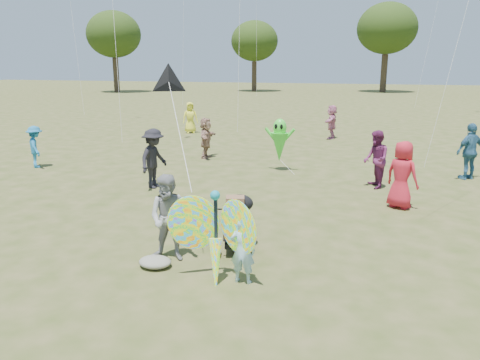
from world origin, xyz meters
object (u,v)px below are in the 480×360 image
child_girl (243,250)px  crowd_d (206,138)px  adult_man (170,218)px  jogging_stroller (237,220)px  crowd_a (402,175)px  butterfly_kite (216,237)px  crowd_b (154,159)px  crowd_i (36,147)px  crowd_c (470,151)px  alien_kite (280,142)px  crowd_g (190,118)px  crowd_j (332,122)px  crowd_e (376,159)px

child_girl → crowd_d: crowd_d is taller
adult_man → jogging_stroller: adult_man is taller
crowd_a → butterfly_kite: crowd_a is taller
crowd_b → jogging_stroller: crowd_b is taller
crowd_b → crowd_d: bearing=8.8°
crowd_a → crowd_i: size_ratio=1.17×
child_girl → crowd_d: bearing=-65.6°
crowd_b → crowd_c: (8.77, 3.81, 0.01)m
child_girl → alien_kite: (-1.24, 8.24, 0.41)m
crowd_a → crowd_d: (-6.90, 4.49, -0.07)m
jogging_stroller → butterfly_kite: size_ratio=0.65×
crowd_d → crowd_g: crowd_g is taller
child_girl → crowd_g: bearing=-64.1°
adult_man → crowd_j: bearing=79.7°
crowd_j → crowd_d: bearing=-31.4°
crowd_g → butterfly_kite: bearing=-95.8°
crowd_j → jogging_stroller: 14.54m
butterfly_kite → crowd_g: bearing=114.6°
adult_man → crowd_c: bearing=47.7°
butterfly_kite → alien_kite: 8.35m
crowd_a → jogging_stroller: size_ratio=1.49×
crowd_a → crowd_e: 1.93m
crowd_c → crowd_g: crowd_c is taller
adult_man → jogging_stroller: bearing=31.3°
crowd_d → child_girl: bearing=-161.9°
crowd_e → child_girl: bearing=-32.8°
child_girl → crowd_j: (-0.39, 15.80, 0.24)m
crowd_a → crowd_c: (2.06, 3.74, 0.03)m
adult_man → crowd_d: 9.51m
crowd_d → crowd_e: 6.79m
child_girl → crowd_a: 5.68m
crowd_d → crowd_g: size_ratio=0.97×
child_girl → crowd_g: crowd_g is taller
adult_man → crowd_i: size_ratio=1.11×
crowd_b → alien_kite: bearing=-36.0°
child_girl → adult_man: 1.61m
crowd_c → crowd_i: 14.15m
crowd_i → crowd_j: 13.07m
crowd_e → crowd_i: size_ratio=1.16×
crowd_b → crowd_c: crowd_c is taller
crowd_d → jogging_stroller: crowd_d is taller
crowd_c → butterfly_kite: crowd_c is taller
crowd_b → crowd_c: size_ratio=0.98×
adult_man → crowd_a: size_ratio=0.95×
crowd_d → crowd_e: (6.24, -2.68, 0.06)m
crowd_d → butterfly_kite: 10.41m
adult_man → child_girl: bearing=-24.1°
butterfly_kite → child_girl: bearing=8.8°
adult_man → crowd_b: 5.25m
butterfly_kite → alien_kite: (-0.81, 8.30, 0.21)m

